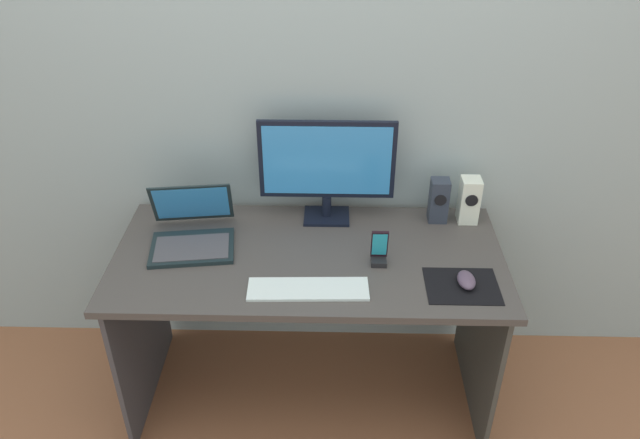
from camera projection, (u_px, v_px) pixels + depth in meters
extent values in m
plane|color=#965E3D|center=(310.00, 391.00, 2.67)|extent=(8.00, 8.00, 0.00)
cube|color=#98AEB0|center=(311.00, 80.00, 2.32)|extent=(6.00, 0.04, 2.50)
cube|color=#46423E|center=(309.00, 258.00, 2.28)|extent=(1.43, 0.67, 0.03)
cube|color=#414045|center=(142.00, 328.00, 2.49)|extent=(0.02, 0.63, 0.70)
cube|color=#40403B|center=(479.00, 334.00, 2.47)|extent=(0.02, 0.63, 0.70)
cube|color=black|center=(327.00, 216.00, 2.48)|extent=(0.18, 0.14, 0.01)
cylinder|color=black|center=(327.00, 206.00, 2.46)|extent=(0.04, 0.04, 0.09)
cube|color=black|center=(327.00, 160.00, 2.35)|extent=(0.52, 0.02, 0.32)
cube|color=#338CD8|center=(327.00, 161.00, 2.34)|extent=(0.48, 0.00, 0.28)
cube|color=white|center=(469.00, 200.00, 2.42)|extent=(0.08, 0.08, 0.19)
cylinder|color=black|center=(472.00, 201.00, 2.37)|extent=(0.05, 0.00, 0.05)
cube|color=#2D3643|center=(439.00, 200.00, 2.42)|extent=(0.07, 0.07, 0.18)
cylinder|color=black|center=(441.00, 200.00, 2.38)|extent=(0.05, 0.00, 0.05)
cube|color=black|center=(192.00, 248.00, 2.30)|extent=(0.33, 0.25, 0.02)
cube|color=#47474C|center=(192.00, 247.00, 2.28)|extent=(0.29, 0.19, 0.00)
cube|color=black|center=(192.00, 203.00, 2.37)|extent=(0.31, 0.13, 0.20)
cube|color=#338CD8|center=(192.00, 203.00, 2.36)|extent=(0.28, 0.11, 0.17)
cube|color=white|center=(308.00, 289.00, 2.10)|extent=(0.41, 0.13, 0.01)
cube|color=black|center=(462.00, 286.00, 2.12)|extent=(0.25, 0.20, 0.00)
ellipsoid|color=#554459|center=(466.00, 280.00, 2.12)|extent=(0.06, 0.10, 0.04)
cube|color=black|center=(379.00, 261.00, 2.22)|extent=(0.06, 0.05, 0.02)
cube|color=black|center=(379.00, 244.00, 2.20)|extent=(0.06, 0.03, 0.12)
cube|color=#26A5BF|center=(380.00, 245.00, 2.19)|extent=(0.05, 0.02, 0.10)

